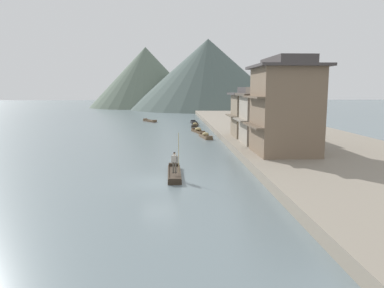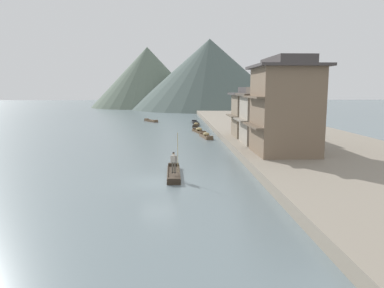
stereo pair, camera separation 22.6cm
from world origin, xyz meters
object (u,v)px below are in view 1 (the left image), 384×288
boat_moored_nearest (150,121)px  boat_moored_third (205,136)px  boat_midriver_drifting (195,125)px  house_waterfront_tall (252,112)px  house_waterfront_nearest (285,107)px  boat_foreground_poled (174,174)px  boatman_person (175,160)px  boat_moored_second (194,122)px  house_waterfront_second (261,116)px  boat_moored_far (198,131)px

boat_moored_nearest → boat_moored_third: 27.42m
boat_midriver_drifting → house_waterfront_tall: size_ratio=0.71×
house_waterfront_nearest → boat_foreground_poled: bearing=-153.4°
boatman_person → house_waterfront_tall: house_waterfront_tall is taller
boat_foreground_poled → boat_moored_second: boat_moored_second is taller
boat_moored_third → house_waterfront_tall: 7.97m
boat_moored_nearest → boat_moored_third: bearing=-70.4°
boat_moored_nearest → house_waterfront_nearest: bearing=-70.9°
boat_foreground_poled → boat_moored_nearest: (-4.74, 48.02, 0.02)m
boat_moored_third → house_waterfront_tall: size_ratio=0.74×
boat_foreground_poled → boat_moored_second: size_ratio=1.55×
house_waterfront_nearest → house_waterfront_tall: (-0.32, 12.40, -1.29)m
boat_moored_nearest → boat_moored_second: size_ratio=1.19×
house_waterfront_second → boat_midriver_drifting: bearing=101.9°
boatman_person → boat_moored_third: (4.44, 23.24, -1.21)m
house_waterfront_nearest → boat_moored_nearest: bearing=109.1°
house_waterfront_nearest → house_waterfront_tall: house_waterfront_nearest is taller
boat_moored_far → house_waterfront_nearest: 25.00m
boat_moored_second → boat_midriver_drifting: 5.45m
boat_midriver_drifting → house_waterfront_tall: (5.82, -20.56, 3.57)m
boat_foreground_poled → house_waterfront_nearest: (10.15, 5.08, 4.94)m
boatman_person → boat_moored_far: boatman_person is taller
boat_foreground_poled → boatman_person: (0.03, -1.05, 1.33)m
boat_moored_second → boat_moored_third: boat_moored_third is taller
boat_moored_second → house_waterfront_tall: house_waterfront_tall is taller
boatman_person → boat_moored_second: size_ratio=0.83×
boat_foreground_poled → boat_moored_third: (4.47, 22.19, 0.12)m
boat_moored_nearest → boatman_person: bearing=-84.5°
boat_foreground_poled → house_waterfront_tall: bearing=60.6°
boatman_person → boat_moored_nearest: 49.32m
boatman_person → house_waterfront_nearest: house_waterfront_nearest is taller
boat_moored_third → boat_moored_far: (-0.56, 6.61, -0.01)m
boat_moored_far → boat_midriver_drifting: bearing=89.4°
boat_foreground_poled → house_waterfront_tall: house_waterfront_tall is taller
boat_foreground_poled → boat_midriver_drifting: boat_midriver_drifting is taller
boat_moored_nearest → boat_moored_third: size_ratio=0.95×
boat_moored_third → boat_moored_second: bearing=90.9°
house_waterfront_second → house_waterfront_tall: 5.98m
boat_moored_second → boat_moored_far: size_ratio=0.77×
boat_moored_far → house_waterfront_second: size_ratio=0.77×
boat_moored_second → house_waterfront_nearest: 39.19m
boat_foreground_poled → boatman_person: boatman_person is taller
boatman_person → house_waterfront_nearest: size_ratio=0.35×
boat_moored_far → boat_foreground_poled: bearing=-97.7°
boat_moored_second → boat_moored_far: (-0.22, -14.69, 0.07)m
boat_moored_third → boat_moored_nearest: bearing=109.6°
boat_foreground_poled → boat_moored_third: bearing=78.6°
boat_moored_third → boat_moored_far: size_ratio=0.97×
boat_moored_third → boat_moored_far: boat_moored_third is taller
boatman_person → house_waterfront_second: bearing=52.7°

